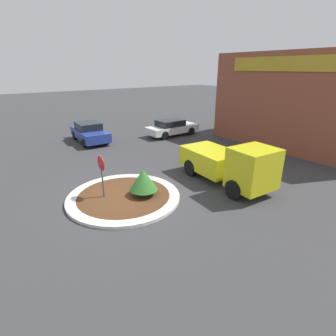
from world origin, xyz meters
The scene contains 8 objects.
ground_plane centered at (0.00, 0.00, 0.00)m, with size 120.00×120.00×0.00m, color #38383A.
traffic_island centered at (0.00, 0.00, 0.07)m, with size 5.00×5.00×0.14m.
stop_sign centered at (-0.40, -0.76, 1.40)m, with size 0.65×0.07×2.05m.
island_shrub centered at (0.48, 0.75, 0.87)m, with size 1.26×1.26×1.20m.
utility_truck centered at (1.69, 4.89, 1.07)m, with size 5.27×2.39×2.22m.
storefront_building centered at (-0.13, 14.71, 3.26)m, with size 11.48×6.07×6.51m.
parked_sedan_blue centered at (-10.24, 2.38, 0.75)m, with size 4.53×2.13×1.49m.
parked_sedan_white centered at (-7.95, 8.75, 0.70)m, with size 1.84×4.52×1.35m.
Camera 1 is at (9.61, -4.64, 5.46)m, focal length 28.00 mm.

